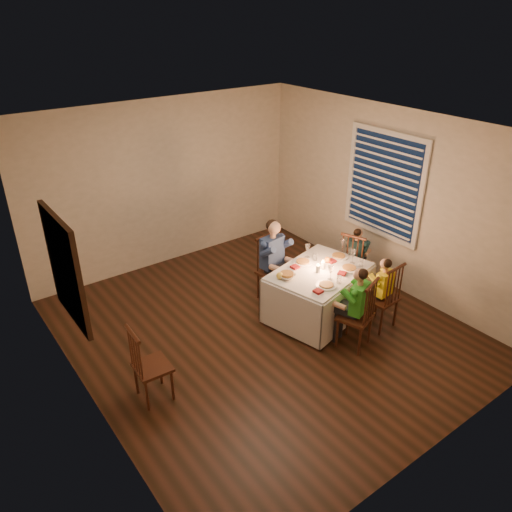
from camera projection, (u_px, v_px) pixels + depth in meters
ground at (263, 330)px, 6.51m from camera, size 5.00×5.00×0.00m
wall_left at (76, 301)px, 4.73m from camera, size 0.02×5.00×2.60m
wall_right at (389, 199)px, 7.11m from camera, size 0.02×5.00×2.60m
wall_back at (166, 184)px, 7.70m from camera, size 4.50×0.02×2.60m
ceiling at (265, 130)px, 5.32m from camera, size 5.00×5.00×0.00m
dining_table at (319, 284)px, 6.60m from camera, size 1.52×1.25×0.66m
chair_adult at (273, 297)px, 7.22m from camera, size 0.44×0.42×0.94m
chair_near_left at (352, 344)px, 6.24m from camera, size 0.49×0.48×0.94m
chair_near_right at (377, 325)px, 6.61m from camera, size 0.42×0.40×0.94m
chair_end at (352, 289)px, 7.44m from camera, size 0.48×0.49×0.94m
chair_extra at (156, 396)px, 5.43m from camera, size 0.38×0.39×0.91m
adult at (273, 297)px, 7.22m from camera, size 0.48×0.45×1.21m
child_green at (352, 344)px, 6.24m from camera, size 0.45×0.44×1.08m
child_yellow at (377, 325)px, 6.61m from camera, size 0.34×0.31×0.99m
child_teal at (352, 289)px, 7.44m from camera, size 0.37×0.39×0.99m
setting_adult at (303, 262)px, 6.68m from camera, size 0.31×0.31×0.02m
setting_green at (326, 286)px, 6.14m from camera, size 0.31×0.31×0.02m
setting_yellow at (349, 268)px, 6.53m from camera, size 0.31×0.31×0.02m
setting_teal at (339, 257)px, 6.83m from camera, size 0.31×0.31×0.02m
candle_left at (318, 269)px, 6.44m from camera, size 0.06×0.06×0.10m
candle_right at (323, 265)px, 6.53m from camera, size 0.06×0.06×0.10m
squash at (280, 276)px, 6.29m from camera, size 0.09×0.09×0.09m
orange_fruit at (327, 260)px, 6.68m from camera, size 0.08×0.08×0.08m
serving_bowl at (287, 276)px, 6.32m from camera, size 0.25×0.25×0.06m
wall_mirror at (65, 269)px, 4.87m from camera, size 0.06×0.95×1.15m
window_blinds at (383, 185)px, 7.06m from camera, size 0.07×1.34×1.54m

